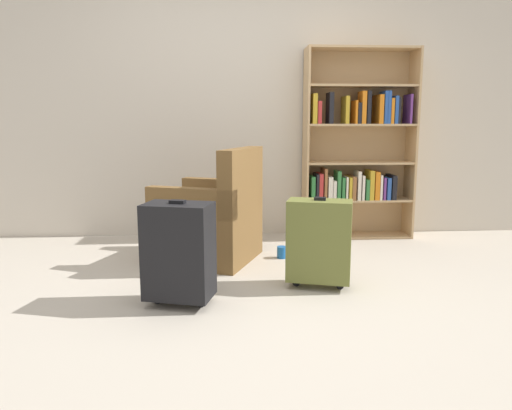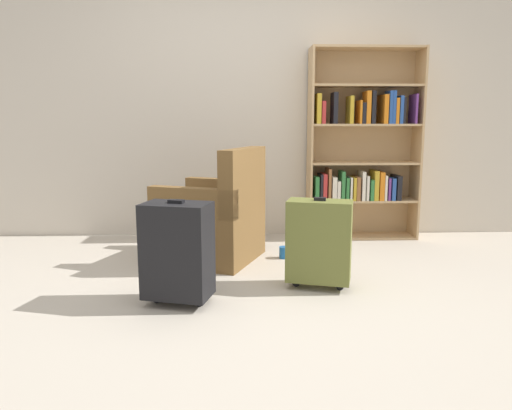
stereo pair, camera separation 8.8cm
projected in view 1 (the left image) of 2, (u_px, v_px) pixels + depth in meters
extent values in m
plane|color=#B2A899|center=(255.00, 301.00, 3.01)|extent=(9.79, 9.79, 0.00)
cube|color=beige|center=(243.00, 100.00, 4.63)|extent=(5.59, 0.10, 2.60)
cube|color=tan|center=(306.00, 145.00, 4.52)|extent=(0.02, 0.30, 1.77)
cube|color=tan|center=(411.00, 145.00, 4.58)|extent=(0.02, 0.30, 1.77)
cube|color=tan|center=(355.00, 144.00, 4.69)|extent=(1.03, 0.02, 1.77)
cube|color=tan|center=(356.00, 235.00, 4.70)|extent=(0.99, 0.28, 0.02)
cube|color=tan|center=(357.00, 199.00, 4.64)|extent=(0.99, 0.28, 0.02)
cube|color=tan|center=(358.00, 163.00, 4.58)|extent=(0.99, 0.28, 0.02)
cube|color=tan|center=(360.00, 125.00, 4.52)|extent=(0.99, 0.28, 0.02)
cube|color=tan|center=(361.00, 86.00, 4.46)|extent=(0.99, 0.28, 0.02)
cube|color=tan|center=(362.00, 48.00, 4.40)|extent=(0.99, 0.28, 0.02)
cube|color=#2D7238|center=(312.00, 188.00, 4.54)|extent=(0.04, 0.17, 0.22)
cube|color=black|center=(316.00, 186.00, 4.56)|extent=(0.02, 0.22, 0.24)
cube|color=#B22D2D|center=(319.00, 186.00, 4.56)|extent=(0.04, 0.21, 0.25)
cube|color=brown|center=(324.00, 184.00, 4.57)|extent=(0.03, 0.23, 0.29)
cube|color=silver|center=(329.00, 188.00, 4.55)|extent=(0.04, 0.19, 0.22)
cube|color=silver|center=(332.00, 189.00, 4.59)|extent=(0.03, 0.25, 0.18)
cube|color=#2D7238|center=(337.00, 185.00, 4.56)|extent=(0.03, 0.19, 0.27)
cube|color=#2D7238|center=(341.00, 188.00, 4.60)|extent=(0.03, 0.25, 0.21)
cube|color=silver|center=(345.00, 188.00, 4.57)|extent=(0.02, 0.19, 0.22)
cube|color=gold|center=(348.00, 188.00, 4.58)|extent=(0.03, 0.21, 0.22)
cube|color=brown|center=(351.00, 187.00, 4.60)|extent=(0.03, 0.24, 0.22)
cube|color=silver|center=(357.00, 185.00, 4.57)|extent=(0.03, 0.19, 0.27)
cube|color=silver|center=(361.00, 187.00, 4.59)|extent=(0.02, 0.21, 0.23)
cube|color=#2D7238|center=(365.00, 189.00, 4.59)|extent=(0.03, 0.21, 0.19)
cube|color=gold|center=(369.00, 184.00, 4.58)|extent=(0.04, 0.21, 0.28)
cube|color=orange|center=(375.00, 185.00, 4.57)|extent=(0.04, 0.17, 0.26)
cube|color=silver|center=(379.00, 187.00, 4.58)|extent=(0.02, 0.18, 0.23)
cube|color=#66337F|center=(382.00, 188.00, 4.58)|extent=(0.02, 0.18, 0.21)
cube|color=#264C99|center=(387.00, 188.00, 4.58)|extent=(0.03, 0.17, 0.21)
cube|color=black|center=(391.00, 187.00, 4.61)|extent=(0.04, 0.24, 0.23)
cube|color=gold|center=(313.00, 109.00, 4.43)|extent=(0.04, 0.21, 0.27)
cube|color=#B22D2D|center=(318.00, 113.00, 4.46)|extent=(0.03, 0.25, 0.20)
cube|color=black|center=(330.00, 108.00, 4.43)|extent=(0.04, 0.18, 0.28)
cube|color=gold|center=(345.00, 110.00, 4.45)|extent=(0.03, 0.20, 0.25)
cube|color=orange|center=(354.00, 112.00, 4.45)|extent=(0.02, 0.20, 0.21)
cube|color=black|center=(357.00, 113.00, 4.48)|extent=(0.03, 0.24, 0.19)
cube|color=orange|center=(362.00, 108.00, 4.44)|extent=(0.04, 0.18, 0.29)
cube|color=black|center=(366.00, 108.00, 4.46)|extent=(0.03, 0.21, 0.29)
cube|color=orange|center=(378.00, 109.00, 4.49)|extent=(0.04, 0.25, 0.26)
cube|color=#264C99|center=(383.00, 108.00, 4.46)|extent=(0.03, 0.18, 0.29)
cube|color=#264C99|center=(386.00, 108.00, 4.47)|extent=(0.03, 0.20, 0.30)
cube|color=orange|center=(389.00, 111.00, 4.48)|extent=(0.03, 0.21, 0.23)
cube|color=#264C99|center=(393.00, 110.00, 4.49)|extent=(0.03, 0.24, 0.25)
cube|color=black|center=(395.00, 111.00, 4.50)|extent=(0.02, 0.25, 0.24)
cube|color=#66337F|center=(408.00, 109.00, 4.48)|extent=(0.02, 0.20, 0.27)
cube|color=brown|center=(208.00, 235.00, 3.89)|extent=(0.91, 0.91, 0.40)
cube|color=#91724F|center=(207.00, 206.00, 3.85)|extent=(0.72, 0.68, 0.08)
cube|color=brown|center=(241.00, 181.00, 3.72)|extent=(0.37, 0.69, 0.50)
cube|color=brown|center=(222.00, 192.00, 4.12)|extent=(0.69, 0.35, 0.22)
cube|color=brown|center=(191.00, 203.00, 3.56)|extent=(0.69, 0.35, 0.22)
cylinder|color=#1959A5|center=(282.00, 252.00, 3.95)|extent=(0.08, 0.08, 0.10)
torus|color=#1959A5|center=(288.00, 252.00, 3.95)|extent=(0.06, 0.01, 0.06)
cube|color=brown|center=(319.00, 241.00, 3.21)|extent=(0.46, 0.32, 0.54)
cube|color=black|center=(320.00, 199.00, 3.16)|extent=(0.08, 0.06, 0.02)
cylinder|color=black|center=(297.00, 282.00, 3.29)|extent=(0.06, 0.06, 0.05)
cylinder|color=black|center=(340.00, 285.00, 3.23)|extent=(0.06, 0.06, 0.05)
cube|color=black|center=(179.00, 251.00, 2.89)|extent=(0.45, 0.35, 0.57)
cube|color=black|center=(177.00, 202.00, 2.84)|extent=(0.10, 0.07, 0.02)
cylinder|color=black|center=(159.00, 299.00, 2.97)|extent=(0.06, 0.06, 0.05)
cylinder|color=black|center=(202.00, 302.00, 2.92)|extent=(0.06, 0.06, 0.05)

